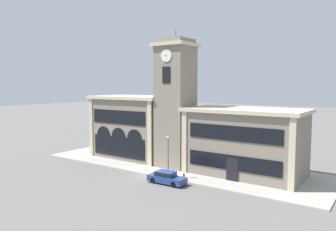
{
  "coord_description": "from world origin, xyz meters",
  "views": [
    {
      "loc": [
        25.25,
        -32.16,
        11.62
      ],
      "look_at": [
        0.26,
        3.58,
        7.49
      ],
      "focal_mm": 35.0,
      "sensor_mm": 36.0,
      "label": 1
    }
  ],
  "objects_px": {
    "parked_car_near": "(166,177)",
    "street_lamp": "(168,150)",
    "fire_hydrant": "(184,177)",
    "bollard": "(173,174)"
  },
  "relations": [
    {
      "from": "street_lamp",
      "to": "fire_hydrant",
      "type": "bearing_deg",
      "value": 3.83
    },
    {
      "from": "street_lamp",
      "to": "bollard",
      "type": "height_order",
      "value": "street_lamp"
    },
    {
      "from": "fire_hydrant",
      "to": "parked_car_near",
      "type": "bearing_deg",
      "value": -122.1
    },
    {
      "from": "parked_car_near",
      "to": "bollard",
      "type": "relative_size",
      "value": 4.41
    },
    {
      "from": "street_lamp",
      "to": "bollard",
      "type": "distance_m",
      "value": 3.05
    },
    {
      "from": "street_lamp",
      "to": "fire_hydrant",
      "type": "xyz_separation_m",
      "value": [
        2.21,
        0.15,
        -3.07
      ]
    },
    {
      "from": "parked_car_near",
      "to": "street_lamp",
      "type": "bearing_deg",
      "value": 118.26
    },
    {
      "from": "bollard",
      "to": "fire_hydrant",
      "type": "bearing_deg",
      "value": -3.86
    },
    {
      "from": "parked_car_near",
      "to": "bollard",
      "type": "bearing_deg",
      "value": 99.39
    },
    {
      "from": "street_lamp",
      "to": "fire_hydrant",
      "type": "height_order",
      "value": "street_lamp"
    }
  ]
}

